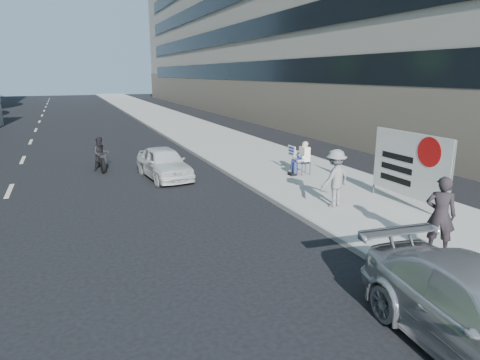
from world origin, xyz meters
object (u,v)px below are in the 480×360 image
jogger (335,178)px  motorcycle (101,155)px  protest_banner (410,165)px  seated_protester (301,156)px  pedestrian_woman (440,215)px  white_sedan_near (164,163)px

jogger → motorcycle: size_ratio=0.84×
protest_banner → motorcycle: 12.22m
jogger → protest_banner: protest_banner is taller
protest_banner → jogger: bearing=159.0°
seated_protester → motorcycle: size_ratio=0.64×
jogger → pedestrian_woman: (0.18, -3.72, 0.01)m
white_sedan_near → motorcycle: bearing=125.7°
protest_banner → motorcycle: bearing=130.8°
seated_protester → white_sedan_near: seated_protester is taller
pedestrian_woman → motorcycle: (-6.11, 12.17, -0.38)m
seated_protester → pedestrian_woman: size_ratio=0.75×
pedestrian_woman → jogger: bearing=-44.2°
motorcycle → jogger: bearing=-60.2°
pedestrian_woman → white_sedan_near: pedestrian_woman is taller
jogger → pedestrian_woman: 3.72m
motorcycle → protest_banner: bearing=-54.4°
jogger → protest_banner: 2.22m
pedestrian_woman → white_sedan_near: (-3.95, 9.74, -0.40)m
seated_protester → jogger: (-1.20, -4.01, 0.14)m
seated_protester → white_sedan_near: (-4.98, 2.01, -0.26)m
seated_protester → pedestrian_woman: pedestrian_woman is taller
white_sedan_near → jogger: bearing=-63.7°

